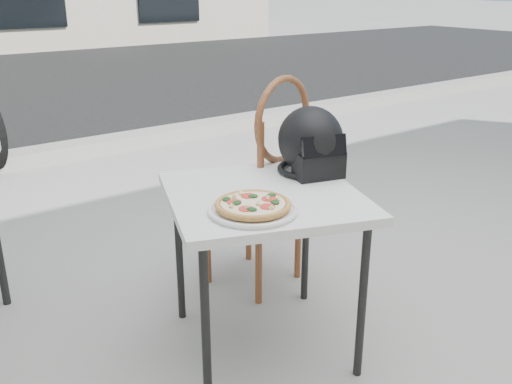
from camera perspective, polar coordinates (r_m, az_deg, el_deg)
ground at (r=2.87m, az=7.80°, el=-9.69°), size 80.00×80.00×0.00m
curb at (r=5.26m, az=-15.36°, el=4.52°), size 30.00×0.25×0.12m
cafe_table_main at (r=2.19m, az=0.76°, el=-1.55°), size 0.91×0.91×0.68m
plate at (r=1.97m, az=-0.31°, el=-1.80°), size 0.38×0.38×0.02m
pizza at (r=1.97m, az=-0.31°, el=-1.24°), size 0.33×0.33×0.03m
helmet at (r=2.37m, az=5.55°, el=4.79°), size 0.33×0.34×0.28m
cafe_chair_main at (r=2.67m, az=0.96°, el=1.87°), size 0.49×0.49×1.05m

